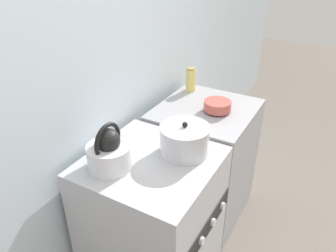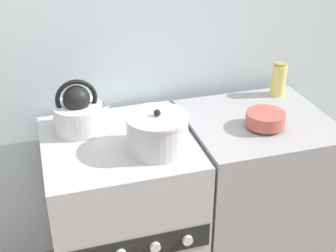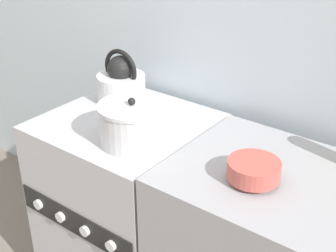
{
  "view_description": "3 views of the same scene",
  "coord_description": "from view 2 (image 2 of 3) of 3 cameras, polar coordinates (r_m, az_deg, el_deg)",
  "views": [
    {
      "loc": [
        -1.13,
        -0.42,
        1.82
      ],
      "look_at": [
        0.21,
        0.34,
        0.95
      ],
      "focal_mm": 35.0,
      "sensor_mm": 36.0,
      "label": 1
    },
    {
      "loc": [
        -0.29,
        -1.39,
        1.87
      ],
      "look_at": [
        0.22,
        0.32,
        0.89
      ],
      "focal_mm": 50.0,
      "sensor_mm": 36.0,
      "label": 2
    },
    {
      "loc": [
        1.19,
        -0.95,
        1.72
      ],
      "look_at": [
        0.23,
        0.32,
        0.9
      ],
      "focal_mm": 50.0,
      "sensor_mm": 36.0,
      "label": 3
    }
  ],
  "objects": [
    {
      "name": "wall_back",
      "position": [
        2.21,
        -8.67,
        12.06
      ],
      "size": [
        7.0,
        0.06,
        2.5
      ],
      "color": "silver",
      "rests_on": "ground_plane"
    },
    {
      "name": "stove",
      "position": [
        2.25,
        -5.57,
        -11.22
      ],
      "size": [
        0.64,
        0.66,
        0.86
      ],
      "color": "#B2B2B7",
      "rests_on": "ground_plane"
    },
    {
      "name": "counter",
      "position": [
        2.41,
        10.08,
        -8.36
      ],
      "size": [
        0.64,
        0.6,
        0.87
      ],
      "color": "#99999E",
      "rests_on": "ground_plane"
    },
    {
      "name": "kettle",
      "position": [
        2.07,
        -10.87,
        1.65
      ],
      "size": [
        0.26,
        0.21,
        0.24
      ],
      "color": "silver",
      "rests_on": "stove"
    },
    {
      "name": "cooking_pot",
      "position": [
        1.9,
        -1.3,
        -0.81
      ],
      "size": [
        0.26,
        0.26,
        0.18
      ],
      "color": "silver",
      "rests_on": "stove"
    },
    {
      "name": "enamel_bowl",
      "position": [
        2.09,
        11.77,
        0.84
      ],
      "size": [
        0.17,
        0.17,
        0.07
      ],
      "color": "#B75147",
      "rests_on": "counter"
    },
    {
      "name": "storage_jar",
      "position": [
        2.41,
        13.35,
        5.57
      ],
      "size": [
        0.07,
        0.07,
        0.17
      ],
      "color": "#E0CC66",
      "rests_on": "counter"
    }
  ]
}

